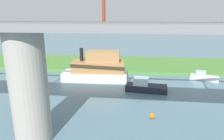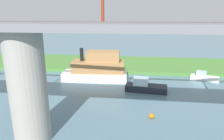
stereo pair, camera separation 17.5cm
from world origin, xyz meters
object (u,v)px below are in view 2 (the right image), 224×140
bridge_pylon (28,88)px  skiff_small (204,77)px  mooring_post (96,64)px  marker_buoy (152,116)px  houseboat_blue (145,86)px  person_on_bank (111,62)px  motorboat_white (97,68)px

bridge_pylon → skiff_small: size_ratio=2.04×
mooring_post → marker_buoy: size_ratio=2.12×
houseboat_blue → person_on_bank: bearing=-60.8°
mooring_post → bridge_pylon: bearing=87.9°
bridge_pylon → person_on_bank: (-3.19, -21.49, -2.97)m
mooring_post → skiff_small: 17.19m
person_on_bank → mooring_post: 2.75m
person_on_bank → marker_buoy: 18.19m
skiff_small → houseboat_blue: bearing=32.8°
bridge_pylon → marker_buoy: bearing=-154.7°
skiff_small → houseboat_blue: 10.45m
bridge_pylon → motorboat_white: (-2.06, -14.98, -2.42)m
person_on_bank → mooring_post: (2.44, 1.26, -0.17)m
person_on_bank → houseboat_blue: size_ratio=0.26×
skiff_small → houseboat_blue: houseboat_blue is taller
houseboat_blue → bridge_pylon: bearing=52.1°
mooring_post → houseboat_blue: bearing=132.5°
person_on_bank → motorboat_white: bearing=80.1°
skiff_small → marker_buoy: bearing=56.6°
person_on_bank → skiff_small: (-14.44, 4.46, -0.74)m
person_on_bank → motorboat_white: motorboat_white is taller
motorboat_white → houseboat_blue: 7.78m
bridge_pylon → motorboat_white: bridge_pylon is taller
houseboat_blue → marker_buoy: 7.02m
motorboat_white → skiff_small: bearing=-172.5°
bridge_pylon → houseboat_blue: bearing=-127.9°
bridge_pylon → mooring_post: 20.49m
motorboat_white → skiff_small: motorboat_white is taller
marker_buoy → skiff_small: bearing=-123.4°
motorboat_white → houseboat_blue: (-6.80, 3.61, -1.15)m
mooring_post → motorboat_white: size_ratio=0.11×
mooring_post → marker_buoy: 18.01m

